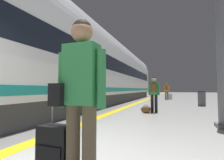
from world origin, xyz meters
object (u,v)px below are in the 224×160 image
passenger_near (154,91)px  waste_bin (202,99)px  traveller_foreground (80,90)px  duffel_bag_near (146,109)px  high_speed_train (78,62)px  suitcase_mid (170,96)px  passenger_mid (167,90)px  rolling_suitcase_foreground (56,151)px

passenger_near → waste_bin: bearing=58.8°
traveller_foreground → duffel_bag_near: (-0.24, 6.18, -0.86)m
high_speed_train → traveller_foreground: 7.98m
suitcase_mid → traveller_foreground: bearing=-92.0°
passenger_near → duffel_bag_near: size_ratio=3.62×
passenger_mid → suitcase_mid: bearing=-37.4°
traveller_foreground → waste_bin: traveller_foreground is taller
high_speed_train → waste_bin: 7.66m
suitcase_mid → waste_bin: bearing=-72.1°
high_speed_train → rolling_suitcase_foreground: size_ratio=34.65×
rolling_suitcase_foreground → passenger_mid: passenger_mid is taller
duffel_bag_near → passenger_mid: 10.58m
passenger_near → waste_bin: size_ratio=1.75×
traveller_foreground → passenger_near: 6.44m
rolling_suitcase_foreground → duffel_bag_near: (0.10, 6.11, -0.19)m
rolling_suitcase_foreground → waste_bin: 10.75m
passenger_near → duffel_bag_near: bearing=-140.4°
duffel_bag_near → waste_bin: size_ratio=0.48×
passenger_mid → high_speed_train: bearing=-112.7°
duffel_bag_near → passenger_mid: bearing=87.4°
traveller_foreground → passenger_mid: 16.71m
passenger_near → traveller_foreground: bearing=-90.7°
passenger_near → passenger_mid: (0.16, 10.27, 0.04)m
high_speed_train → rolling_suitcase_foreground: high_speed_train is taller
high_speed_train → rolling_suitcase_foreground: 7.92m
traveller_foreground → duffel_bag_near: traveller_foreground is taller
rolling_suitcase_foreground → suitcase_mid: (0.90, 16.40, -0.02)m
passenger_near → rolling_suitcase_foreground: bearing=-93.7°
passenger_near → waste_bin: (2.42, 4.00, -0.49)m
passenger_mid → traveller_foreground: bearing=-90.8°
passenger_near → suitcase_mid: passenger_near is taller
passenger_near → passenger_mid: bearing=89.1°
traveller_foreground → passenger_mid: traveller_foreground is taller
high_speed_train → duffel_bag_near: size_ratio=80.09×
duffel_bag_near → high_speed_train: bearing=170.5°
high_speed_train → duffel_bag_near: 4.40m
high_speed_train → passenger_near: high_speed_train is taller
rolling_suitcase_foreground → passenger_mid: 16.67m
rolling_suitcase_foreground → passenger_mid: (0.57, 16.64, 0.64)m
traveller_foreground → suitcase_mid: (0.56, 16.47, -0.69)m
passenger_mid → suitcase_mid: passenger_mid is taller
high_speed_train → passenger_mid: (4.15, 9.92, -1.52)m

